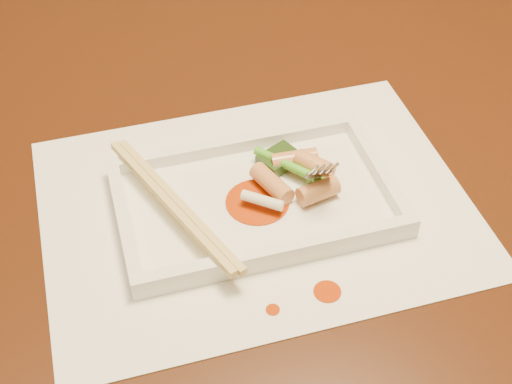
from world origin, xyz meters
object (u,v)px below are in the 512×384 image
object	(u,v)px
table	(184,234)
chopstick_a	(169,204)
plate_base	(256,202)
fork	(325,114)
placemat	(256,206)

from	to	relation	value
table	chopstick_a	world-z (taller)	chopstick_a
plate_base	chopstick_a	distance (m)	0.08
table	fork	world-z (taller)	fork
plate_base	table	bearing A→B (deg)	129.82
table	placemat	xyz separation A→B (m)	(0.06, -0.07, 0.10)
table	placemat	distance (m)	0.14
table	plate_base	bearing A→B (deg)	-50.18
table	fork	bearing A→B (deg)	-23.12
chopstick_a	table	bearing A→B (deg)	74.93
placemat	fork	xyz separation A→B (m)	(0.07, 0.02, 0.08)
placemat	fork	size ratio (longest dim) A/B	2.86
table	placemat	bearing A→B (deg)	-50.18
fork	plate_base	bearing A→B (deg)	-165.58
placemat	table	bearing A→B (deg)	129.82
table	fork	distance (m)	0.23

